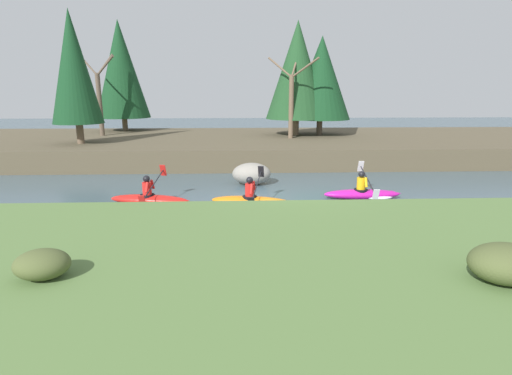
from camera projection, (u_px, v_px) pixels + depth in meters
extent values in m
plane|color=#425660|center=(288.00, 199.00, 14.12)|extent=(90.00, 90.00, 0.00)
cube|color=#56753D|center=(326.00, 265.00, 8.00)|extent=(44.00, 7.52, 0.65)
cube|color=brown|center=(267.00, 145.00, 24.41)|extent=(44.00, 12.00, 1.05)
cylinder|color=brown|center=(80.00, 134.00, 20.88)|extent=(0.36, 0.36, 1.05)
cone|color=#143D1E|center=(73.00, 67.00, 20.10)|extent=(2.53, 2.53, 5.61)
cylinder|color=#7A664C|center=(125.00, 124.00, 27.87)|extent=(0.36, 0.36, 0.90)
cone|color=#143D1E|center=(121.00, 70.00, 27.01)|extent=(3.59, 3.59, 6.43)
cylinder|color=#7A664C|center=(296.00, 127.00, 25.01)|extent=(0.36, 0.36, 1.02)
cone|color=#1E4723|center=(297.00, 70.00, 24.21)|extent=(3.79, 3.79, 5.79)
cylinder|color=brown|center=(319.00, 127.00, 25.12)|extent=(0.36, 0.36, 0.98)
cone|color=#143D1E|center=(321.00, 78.00, 24.43)|extent=(3.70, 3.70, 4.96)
cylinder|color=brown|center=(100.00, 105.00, 24.39)|extent=(0.28, 0.28, 3.76)
cylinder|color=brown|center=(89.00, 66.00, 24.35)|extent=(1.42, 1.21, 1.28)
cylinder|color=brown|center=(105.00, 66.00, 23.33)|extent=(1.48, 1.27, 1.13)
cylinder|color=brown|center=(105.00, 65.00, 24.57)|extent=(0.67, 1.59, 1.41)
cylinder|color=brown|center=(291.00, 107.00, 23.04)|extent=(0.28, 0.28, 3.60)
cylinder|color=brown|center=(280.00, 67.00, 23.00)|extent=(1.36, 1.17, 1.23)
cylinder|color=brown|center=(305.00, 68.00, 22.03)|extent=(1.43, 1.22, 1.09)
cylinder|color=brown|center=(295.00, 66.00, 23.21)|extent=(0.65, 1.53, 1.36)
ellipsoid|color=#4C562D|center=(42.00, 264.00, 6.68)|extent=(0.92, 0.77, 0.50)
ellipsoid|color=#4C562D|center=(506.00, 263.00, 6.52)|extent=(1.20, 1.00, 0.65)
ellipsoid|color=#C61999|center=(362.00, 194.00, 14.16)|extent=(2.71, 0.64, 0.34)
cone|color=#C61999|center=(396.00, 193.00, 14.19)|extent=(0.35, 0.21, 0.20)
cylinder|color=black|center=(361.00, 190.00, 14.12)|extent=(0.49, 0.49, 0.08)
cylinder|color=yellow|center=(361.00, 183.00, 14.06)|extent=(0.30, 0.30, 0.42)
sphere|color=black|center=(362.00, 174.00, 13.99)|extent=(0.23, 0.23, 0.23)
cylinder|color=yellow|center=(362.00, 179.00, 14.28)|extent=(0.09, 0.23, 0.35)
cylinder|color=yellow|center=(366.00, 182.00, 13.81)|extent=(0.09, 0.23, 0.35)
cylinder|color=black|center=(368.00, 180.00, 14.04)|extent=(0.07, 1.91, 0.65)
cube|color=white|center=(361.00, 166.00, 14.89)|extent=(0.20, 0.16, 0.41)
cube|color=white|center=(376.00, 195.00, 13.19)|extent=(0.20, 0.16, 0.41)
ellipsoid|color=white|center=(377.00, 196.00, 14.19)|extent=(1.11, 0.72, 0.18)
ellipsoid|color=orange|center=(251.00, 201.00, 13.23)|extent=(2.77, 1.15, 0.34)
cone|color=orange|center=(289.00, 203.00, 13.02)|extent=(0.38, 0.27, 0.20)
cylinder|color=black|center=(250.00, 197.00, 13.20)|extent=(0.57, 0.57, 0.08)
cylinder|color=red|center=(250.00, 190.00, 13.14)|extent=(0.36, 0.36, 0.42)
sphere|color=black|center=(250.00, 180.00, 13.07)|extent=(0.27, 0.27, 0.23)
cylinder|color=red|center=(254.00, 186.00, 13.34)|extent=(0.13, 0.24, 0.35)
cylinder|color=red|center=(251.00, 189.00, 12.88)|extent=(0.13, 0.24, 0.35)
cylinder|color=black|center=(257.00, 186.00, 13.08)|extent=(0.43, 1.88, 0.65)
cube|color=black|center=(261.00, 171.00, 13.92)|extent=(0.23, 0.20, 0.41)
cube|color=black|center=(251.00, 203.00, 12.24)|extent=(0.23, 0.20, 0.41)
ellipsoid|color=white|center=(268.00, 204.00, 13.16)|extent=(1.22, 0.91, 0.18)
ellipsoid|color=red|center=(149.00, 200.00, 13.43)|extent=(2.76, 1.07, 0.34)
cone|color=red|center=(185.00, 201.00, 13.26)|extent=(0.38, 0.26, 0.20)
cylinder|color=black|center=(147.00, 196.00, 13.40)|extent=(0.56, 0.56, 0.08)
cylinder|color=red|center=(147.00, 188.00, 13.34)|extent=(0.35, 0.35, 0.42)
sphere|color=black|center=(146.00, 179.00, 13.27)|extent=(0.27, 0.27, 0.23)
cylinder|color=red|center=(152.00, 184.00, 13.54)|extent=(0.13, 0.24, 0.35)
cylinder|color=red|center=(147.00, 188.00, 13.08)|extent=(0.13, 0.24, 0.35)
cylinder|color=black|center=(153.00, 185.00, 13.28)|extent=(0.38, 1.89, 0.65)
cube|color=red|center=(163.00, 170.00, 14.13)|extent=(0.22, 0.19, 0.41)
cube|color=red|center=(142.00, 201.00, 12.44)|extent=(0.22, 0.19, 0.41)
ellipsoid|color=gray|center=(251.00, 174.00, 16.32)|extent=(1.57, 1.23, 0.89)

